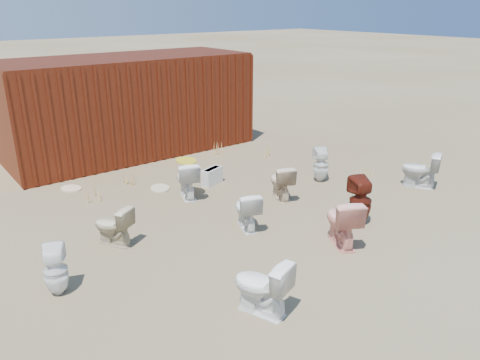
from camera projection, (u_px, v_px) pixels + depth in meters
ground at (260, 218)px, 8.35m from camera, size 100.00×100.00×0.00m
shipping_container at (129, 105)px, 11.78m from camera, size 6.00×2.40×2.40m
toilet_front_a at (261, 287)px, 5.67m from camera, size 0.63×0.82×0.74m
toilet_front_pink at (342, 221)px, 7.32m from camera, size 0.76×0.90×0.80m
toilet_front_c at (247, 210)px, 7.86m from camera, size 0.59×0.75×0.68m
toilet_front_maroon at (360, 201)px, 8.01m from camera, size 0.49×0.50×0.84m
toilet_front_e at (420, 170)px, 9.65m from camera, size 0.69×0.84×0.75m
toilet_back_a at (55, 270)px, 6.06m from camera, size 0.40×0.41×0.69m
toilet_back_beige_left at (113, 226)px, 7.33m from camera, size 0.63×0.73×0.64m
toilet_back_beige_right at (281, 182)px, 9.08m from camera, size 0.62×0.78×0.69m
toilet_back_yellowlid at (187, 179)px, 9.14m from camera, size 0.64×0.83×0.74m
toilet_back_e at (321, 165)px, 9.98m from camera, size 0.46×0.46×0.73m
yellow_lid at (186, 161)px, 9.00m from camera, size 0.38×0.47×0.02m
loose_tank at (212, 176)px, 9.87m from camera, size 0.54×0.35×0.35m
loose_lid_near at (160, 188)px, 9.68m from camera, size 0.52×0.59×0.02m
loose_lid_far at (71, 188)px, 9.66m from camera, size 0.49×0.56×0.02m
weed_clump_a at (94, 192)px, 9.12m from camera, size 0.36×0.36×0.30m
weed_clump_b at (194, 167)px, 10.51m from camera, size 0.32×0.32×0.32m
weed_clump_c at (263, 149)px, 11.75m from camera, size 0.36×0.36×0.35m
weed_clump_d at (131, 177)px, 9.92m from camera, size 0.30×0.30×0.27m
weed_clump_e at (219, 149)px, 11.78m from camera, size 0.34×0.34×0.33m
weed_clump_f at (370, 171)px, 10.38m from camera, size 0.28×0.28×0.21m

